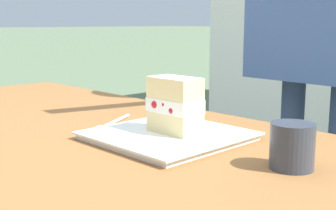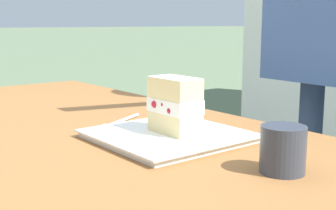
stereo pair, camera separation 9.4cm
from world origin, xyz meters
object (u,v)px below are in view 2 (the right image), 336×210
at_px(dessert_plate, 168,136).
at_px(dessert_fork, 119,122).
at_px(patio_table, 17,170).
at_px(cake_slice, 175,105).
at_px(coffee_cup, 283,149).

height_order(dessert_plate, dessert_fork, dessert_plate).
height_order(patio_table, cake_slice, cake_slice).
xyz_separation_m(dessert_plate, cake_slice, (0.01, 0.01, 0.07)).
distance_m(cake_slice, coffee_cup, 0.28).
height_order(cake_slice, coffee_cup, cake_slice).
bearing_deg(coffee_cup, dessert_plate, -176.85).
bearing_deg(patio_table, dessert_fork, 84.12).
relative_size(patio_table, cake_slice, 13.78).
bearing_deg(coffee_cup, dessert_fork, -178.34).
height_order(patio_table, coffee_cup, coffee_cup).
bearing_deg(cake_slice, patio_table, -132.27).
distance_m(cake_slice, dessert_fork, 0.22).
height_order(dessert_plate, cake_slice, cake_slice).
xyz_separation_m(cake_slice, dessert_fork, (-0.21, -0.01, -0.07)).
bearing_deg(cake_slice, dessert_fork, -177.81).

